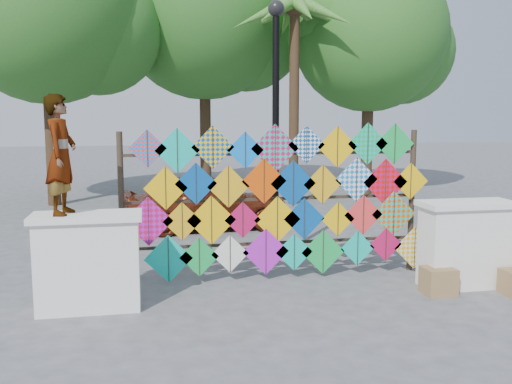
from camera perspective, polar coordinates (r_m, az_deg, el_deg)
The scene contains 12 objects.
ground at distance 8.35m, azimuth 2.97°, elevation -10.00°, with size 80.00×80.00×0.00m, color gray.
parapet_left at distance 7.79m, azimuth -16.42°, elevation -6.64°, with size 1.40×0.65×1.28m.
parapet_right at distance 9.02m, azimuth 20.27°, elevation -4.85°, with size 1.40×0.65×1.28m.
kite_rack at distance 8.78m, azimuth 2.53°, elevation -0.92°, with size 4.98×0.24×2.42m.
tree_west at distance 17.16m, azimuth -19.95°, elevation 16.84°, with size 5.85×5.20×8.01m.
tree_mid at distance 19.13m, azimuth -4.90°, elevation 17.48°, with size 6.30×5.60×8.61m.
tree_east at distance 18.77m, azimuth 11.52°, elevation 15.11°, with size 5.40×4.80×7.42m.
palm_tree at distance 16.42m, azimuth 3.90°, elevation 16.20°, with size 3.62×3.62×5.83m.
vendor_woman at distance 7.60m, azimuth -18.92°, elevation 3.54°, with size 0.55×0.36×1.52m, color #99999E.
sedan at distance 12.75m, azimuth -5.03°, elevation -0.92°, with size 1.47×3.66×1.25m, color #5E2010.
lamppost at distance 9.96m, azimuth 1.99°, elevation 8.61°, with size 0.28×0.28×4.46m.
cardboard_box_near at distance 8.62m, azimuth 17.78°, elevation -8.47°, with size 0.43×0.38×0.38m, color #987A49.
Camera 1 is at (-1.92, -7.71, 2.55)m, focal length 40.00 mm.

